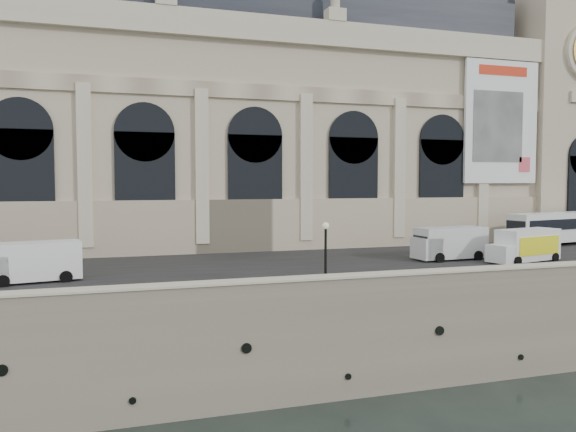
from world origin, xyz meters
name	(u,v)px	position (x,y,z in m)	size (l,w,h in m)	color
ground	(409,392)	(0.00, 0.00, 0.00)	(260.00, 260.00, 0.00)	black
quay	(261,263)	(0.00, 35.00, 3.00)	(160.00, 70.00, 6.00)	gray
street	(325,261)	(0.00, 14.00, 6.03)	(160.00, 24.00, 0.06)	#2D2D2D
parapet	(406,281)	(0.00, 0.60, 6.62)	(160.00, 1.40, 1.21)	gray
museum	(217,116)	(-5.98, 30.86, 19.72)	(69.00, 18.70, 29.10)	#B9A78E
clock_pavilion	(543,94)	(34.00, 27.93, 23.42)	(13.00, 14.72, 36.70)	#B9A78E
bus_right	(554,227)	(26.84, 17.76, 7.92)	(11.88, 4.64, 3.43)	white
van_b	(27,262)	(-22.18, 10.51, 7.36)	(6.30, 3.30, 2.67)	white
van_c	(447,244)	(10.07, 11.67, 7.42)	(6.38, 2.88, 2.78)	silver
box_truck	(525,246)	(15.54, 8.71, 7.37)	(7.07, 3.61, 2.73)	white
lamp_right	(326,257)	(-4.50, 2.35, 8.08)	(0.43, 0.43, 4.18)	black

